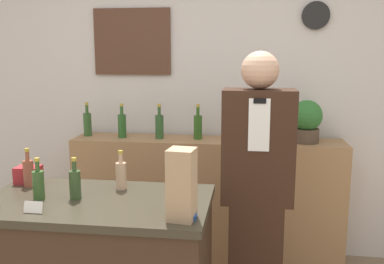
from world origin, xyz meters
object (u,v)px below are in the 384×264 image
Objects in this scene: tape_dispenser at (187,214)px; paper_bag at (182,185)px; potted_plant at (306,120)px; shopkeeper at (257,192)px.

paper_bag is at bearing -158.99° from tape_dispenser.
potted_plant is 3.58× the size of tape_dispenser.
paper_bag is at bearing -116.10° from shopkeeper.
paper_bag is (-0.72, -1.45, -0.08)m from potted_plant.
paper_bag is 3.63× the size of tape_dispenser.
shopkeeper is 0.89m from potted_plant.
paper_bag is 0.14m from tape_dispenser.
potted_plant is 0.99× the size of paper_bag.
shopkeeper reaches higher than tape_dispenser.
shopkeeper is at bearing 65.21° from tape_dispenser.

